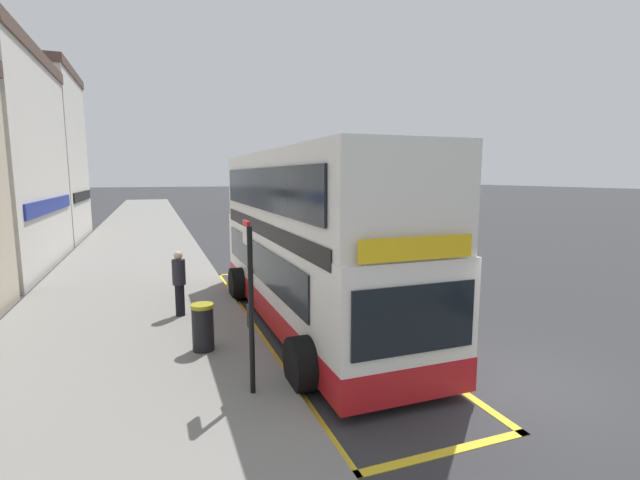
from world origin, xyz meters
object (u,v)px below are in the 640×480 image
at_px(bus_stop_sign, 250,295).
at_px(parked_car_silver_kerbside, 245,206).
at_px(pedestrian_waiting_near_sign, 179,281).
at_px(parked_car_navy_across, 321,220).
at_px(litter_bin, 203,327).
at_px(double_decker_bus, 309,244).
at_px(parked_car_grey_distant, 265,212).

xyz_separation_m(bus_stop_sign, parked_car_silver_kerbside, (7.38, 38.55, -1.03)).
bearing_deg(pedestrian_waiting_near_sign, parked_car_navy_across, 58.84).
height_order(parked_car_navy_across, parked_car_silver_kerbside, same).
bearing_deg(parked_car_navy_across, parked_car_silver_kerbside, 96.18).
bearing_deg(litter_bin, double_decker_bus, 26.26).
height_order(parked_car_silver_kerbside, parked_car_grey_distant, same).
bearing_deg(parked_car_silver_kerbside, litter_bin, 79.97).
bearing_deg(double_decker_bus, bus_stop_sign, -122.44).
height_order(parked_car_navy_across, parked_car_grey_distant, same).
bearing_deg(parked_car_silver_kerbside, double_decker_bus, 84.01).
distance_m(pedestrian_waiting_near_sign, litter_bin, 2.72).
height_order(parked_car_navy_across, litter_bin, parked_car_navy_across).
bearing_deg(parked_car_navy_across, pedestrian_waiting_near_sign, -122.13).
height_order(bus_stop_sign, pedestrian_waiting_near_sign, bus_stop_sign).
relative_size(double_decker_bus, bus_stop_sign, 3.46).
xyz_separation_m(double_decker_bus, bus_stop_sign, (-2.28, -3.58, -0.23)).
bearing_deg(litter_bin, pedestrian_waiting_near_sign, 96.74).
bearing_deg(litter_bin, parked_car_navy_across, 63.11).
relative_size(double_decker_bus, parked_car_navy_across, 2.41).
bearing_deg(pedestrian_waiting_near_sign, parked_car_silver_kerbside, 76.20).
xyz_separation_m(parked_car_navy_across, litter_bin, (-10.04, -19.80, -0.15)).
relative_size(parked_car_navy_across, parked_car_grey_distant, 1.00).
height_order(parked_car_grey_distant, pedestrian_waiting_near_sign, pedestrian_waiting_near_sign).
height_order(pedestrian_waiting_near_sign, litter_bin, pedestrian_waiting_near_sign).
xyz_separation_m(double_decker_bus, parked_car_navy_across, (7.18, 18.39, -1.26)).
distance_m(bus_stop_sign, parked_car_silver_kerbside, 39.26).
bearing_deg(parked_car_grey_distant, pedestrian_waiting_near_sign, -109.76).
relative_size(parked_car_navy_across, parked_car_silver_kerbside, 1.00).
distance_m(parked_car_navy_across, parked_car_silver_kerbside, 16.71).
distance_m(double_decker_bus, parked_car_silver_kerbside, 35.36).
bearing_deg(bus_stop_sign, pedestrian_waiting_near_sign, 100.53).
xyz_separation_m(pedestrian_waiting_near_sign, litter_bin, (0.32, -2.67, -0.44)).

